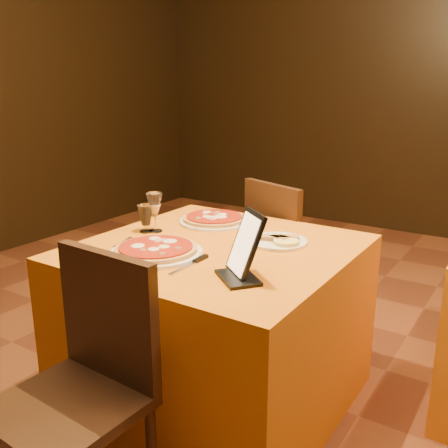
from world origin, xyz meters
The scene contains 14 objects.
floor centered at (0.00, 0.00, -0.01)m, with size 6.00×7.00×0.01m, color #5E2D19.
wall_back centered at (0.00, 3.50, 1.40)m, with size 6.00×0.01×2.80m, color black.
main_table centered at (-0.23, 0.21, 0.38)m, with size 1.10×1.10×0.75m, color #C7660C.
chair_main_near centered at (-0.23, -0.63, 0.46)m, with size 0.48×0.48×0.91m, color black, non-canonical shape.
chair_main_far centered at (-0.23, 1.02, 0.46)m, with size 0.42×0.42×0.91m, color black, non-canonical shape.
pizza_near centered at (-0.37, -0.01, 0.77)m, with size 0.38×0.38×0.03m.
pizza_far centered at (-0.45, 0.51, 0.77)m, with size 0.35×0.35×0.03m.
cutlet_dish centered at (-0.03, 0.39, 0.76)m, with size 0.26×0.26×0.03m.
wine_glass centered at (-0.59, 0.23, 0.84)m, with size 0.08×0.08×0.19m, color #D3B578, non-canonical shape.
water_glass centered at (-0.62, 0.20, 0.81)m, with size 0.08×0.08×0.13m, color white, non-canonical shape.
tablet centered at (0.05, -0.01, 0.87)m, with size 0.17×0.01×0.24m, color black.
knife centered at (-0.18, -0.06, 0.75)m, with size 0.21×0.02×0.01m, color silver.
fork_near centered at (-0.59, 0.02, 0.75)m, with size 0.15×0.02×0.01m, color silver.
fork_far centered at (-0.24, 0.62, 0.75)m, with size 0.18×0.02×0.01m, color silver.
Camera 1 is at (0.91, -1.48, 1.42)m, focal length 40.00 mm.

